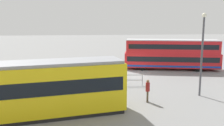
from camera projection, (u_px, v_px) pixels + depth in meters
name	position (u px, v px, depth m)	size (l,w,h in m)	color
ground_plane	(136.00, 74.00, 28.68)	(160.00, 160.00, 0.00)	gray
double_decker_bus	(171.00, 54.00, 31.27)	(12.05, 5.05, 3.83)	red
tram_yellow	(16.00, 90.00, 15.44)	(14.21, 5.19, 3.61)	yellow
pedestrian_near_railing	(117.00, 77.00, 23.14)	(0.44, 0.44, 1.57)	#4C3F2D
pedestrian_crossing	(148.00, 89.00, 18.76)	(0.40, 0.40, 1.76)	#4C3F2D
pedestrian_railing	(108.00, 78.00, 23.59)	(6.57, 0.89, 1.08)	gray
info_sign	(69.00, 71.00, 22.81)	(0.91, 0.18, 2.36)	slate
street_lamp	(202.00, 48.00, 19.87)	(0.36, 0.36, 6.79)	#4C4C51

